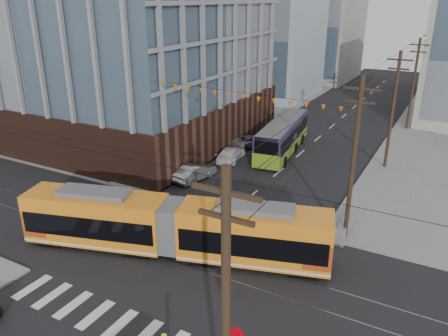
# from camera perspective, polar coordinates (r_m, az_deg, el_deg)

# --- Properties ---
(ground) EXTENTS (160.00, 160.00, 0.00)m
(ground) POSITION_cam_1_polar(r_m,az_deg,el_deg) (25.93, -10.36, -15.15)
(ground) COLOR slate
(office_building) EXTENTS (30.00, 25.00, 28.60)m
(office_building) POSITION_cam_1_polar(r_m,az_deg,el_deg) (52.78, -14.80, 19.63)
(office_building) COLOR #381E16
(office_building) RESTS_ON ground
(bg_bldg_nw_near) EXTENTS (18.00, 16.00, 18.00)m
(bg_bldg_nw_near) POSITION_cam_1_polar(r_m,az_deg,el_deg) (74.71, 4.53, 16.46)
(bg_bldg_nw_near) COLOR #8C99A5
(bg_bldg_nw_near) RESTS_ON ground
(bg_bldg_nw_far) EXTENTS (16.00, 18.00, 20.00)m
(bg_bldg_nw_far) POSITION_cam_1_polar(r_m,az_deg,el_deg) (92.22, 11.76, 17.64)
(bg_bldg_nw_far) COLOR gray
(bg_bldg_nw_far) RESTS_ON ground
(utility_pole_near) EXTENTS (0.30, 0.30, 11.00)m
(utility_pole_near) POSITION_cam_1_polar(r_m,az_deg,el_deg) (14.80, 0.23, -19.98)
(utility_pole_near) COLOR black
(utility_pole_near) RESTS_ON ground
(utility_pole_far) EXTENTS (0.30, 0.30, 11.00)m
(utility_pole_far) POSITION_cam_1_polar(r_m,az_deg,el_deg) (72.63, 24.88, 11.69)
(utility_pole_far) COLOR black
(utility_pole_far) RESTS_ON ground
(streetcar) EXTENTS (19.51, 8.21, 3.77)m
(streetcar) POSITION_cam_1_polar(r_m,az_deg,el_deg) (27.78, -6.72, -7.65)
(streetcar) COLOR orange
(streetcar) RESTS_ON ground
(city_bus) EXTENTS (4.21, 12.64, 3.51)m
(city_bus) POSITION_cam_1_polar(r_m,az_deg,el_deg) (46.22, 7.68, 4.14)
(city_bus) COLOR #2E2046
(city_bus) RESTS_ON ground
(parked_car_silver) EXTENTS (2.15, 4.64, 1.47)m
(parked_car_silver) POSITION_cam_1_polar(r_m,az_deg,el_deg) (39.07, -3.82, -0.55)
(parked_car_silver) COLOR #9E9E9E
(parked_car_silver) RESTS_ON ground
(parked_car_white) EXTENTS (2.58, 4.91, 1.36)m
(parked_car_white) POSITION_cam_1_polar(r_m,az_deg,el_deg) (43.69, 0.87, 1.82)
(parked_car_white) COLOR white
(parked_car_white) RESTS_ON ground
(parked_car_grey) EXTENTS (3.64, 5.09, 1.29)m
(parked_car_grey) POSITION_cam_1_polar(r_m,az_deg,el_deg) (48.01, 3.47, 3.56)
(parked_car_grey) COLOR slate
(parked_car_grey) RESTS_ON ground
(jersey_barrier) EXTENTS (0.99, 4.12, 0.82)m
(jersey_barrier) POSITION_cam_1_polar(r_m,az_deg,el_deg) (31.72, 15.51, -7.46)
(jersey_barrier) COLOR slate
(jersey_barrier) RESTS_ON ground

